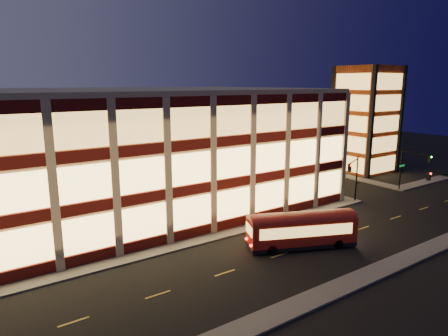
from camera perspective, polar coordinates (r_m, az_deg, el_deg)
ground at (r=39.26m, az=-2.52°, el=-10.73°), size 200.00×200.00×0.00m
sidewalk_office_south at (r=38.67m, az=-7.16°, el=-11.07°), size 54.00×2.00×0.15m
sidewalk_office_east at (r=65.44m, az=6.61°, el=-1.36°), size 2.00×30.00×0.15m
sidewalk_tower_south at (r=68.82m, az=26.43°, el=-1.90°), size 14.00×2.00×0.15m
sidewalk_tower_west at (r=73.02m, az=13.12°, el=-0.19°), size 2.00×30.00×0.15m
sidewalk_near at (r=30.17m, az=11.50°, el=-18.31°), size 100.00×2.00×0.15m
office_building at (r=50.92m, az=-15.65°, el=2.64°), size 50.45×30.45×14.50m
stair_tower at (r=73.17m, az=19.56°, el=6.53°), size 8.60×8.60×18.00m
traffic_signal_far at (r=52.85m, az=18.11°, el=-0.64°), size 3.79×1.87×6.00m
traffic_signal_right at (r=61.67m, az=25.14°, el=0.55°), size 1.20×4.37×6.00m
trolley_bus at (r=38.47m, az=11.02°, el=-8.40°), size 10.31×6.32×3.43m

